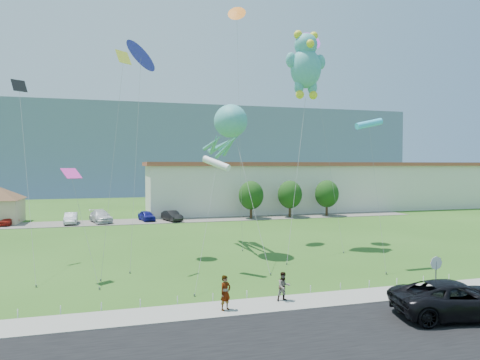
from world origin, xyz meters
name	(u,v)px	position (x,y,z in m)	size (l,w,h in m)	color
ground	(257,291)	(0.00, 0.00, 0.00)	(160.00, 160.00, 0.00)	#2A5317
road	(313,343)	(0.00, -8.00, 0.03)	(80.00, 8.00, 0.06)	black
sidewalk	(272,305)	(0.00, -2.75, 0.05)	(80.00, 2.50, 0.10)	gray
parking_strip	(181,220)	(0.00, 35.00, 0.03)	(70.00, 6.00, 0.06)	#59544C
hill_ridge	(146,151)	(0.00, 120.00, 12.50)	(160.00, 50.00, 25.00)	slate
warehouse	(321,186)	(26.00, 44.00, 4.12)	(61.00, 15.00, 8.20)	beige
stop_sign	(436,267)	(9.50, -4.21, 1.87)	(0.80, 0.07, 2.50)	slate
rope_fence	(263,293)	(0.00, -1.30, 0.25)	(26.05, 0.05, 0.50)	white
tree_near	(251,195)	(10.00, 34.00, 3.39)	(3.60, 3.60, 5.47)	#3F2B19
tree_mid	(290,195)	(16.00, 34.00, 3.39)	(3.60, 3.60, 5.47)	#3F2B19
tree_far	(327,194)	(22.00, 34.00, 3.39)	(3.60, 3.60, 5.47)	#3F2B19
suv	(458,299)	(8.37, -7.10, 0.96)	(2.99, 6.49, 1.80)	black
pedestrian_left	(225,293)	(-2.69, -3.05, 1.02)	(0.67, 0.44, 1.83)	gray
pedestrian_right	(284,286)	(0.83, -2.43, 0.91)	(0.79, 0.61, 1.62)	gray
parked_car_red	(8,220)	(-21.94, 35.58, 0.67)	(1.44, 3.58, 1.22)	#A91D14
parked_car_silver	(71,218)	(-14.38, 34.76, 0.79)	(1.54, 4.42, 1.45)	#BABAC1
parked_car_white	(101,216)	(-10.69, 35.29, 0.85)	(2.20, 5.42, 1.57)	silver
parked_car_blue	(147,216)	(-4.66, 35.39, 0.74)	(1.61, 4.01, 1.37)	navy
parked_car_black	(172,216)	(-1.32, 34.13, 0.77)	(1.49, 4.29, 1.41)	black
octopus_kite	(227,131)	(1.13, 12.14, 10.78)	(2.82, 14.31, 12.92)	teal
teddy_bear_kite	(306,63)	(8.72, 12.33, 17.21)	(6.39, 7.66, 20.19)	teal
small_kite_purple	(311,46)	(10.40, 14.90, 19.66)	(1.80, 7.09, 20.89)	#BD37DE
small_kite_black	(21,108)	(-15.40, 11.92, 12.19)	(3.25, 9.25, 14.50)	black
small_kite_white	(216,164)	(-1.41, 5.05, 7.79)	(2.75, 6.29, 8.29)	white
small_kite_blue	(141,60)	(-6.28, 12.39, 16.55)	(2.10, 6.79, 17.63)	#2A25D3
small_kite_pink	(74,183)	(-10.97, 5.42, 6.54)	(2.54, 3.47, 7.61)	#E633A3
small_kite_orange	(237,19)	(3.32, 16.94, 22.27)	(1.80, 5.86, 23.63)	orange
small_kite_cyan	(369,125)	(10.13, 3.87, 10.76)	(0.50, 3.69, 11.29)	#38C8FC
small_kite_yellow	(121,84)	(-7.92, 7.27, 13.53)	(2.31, 3.40, 15.98)	yellow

